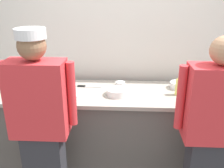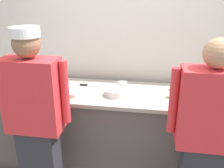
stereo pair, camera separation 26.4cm
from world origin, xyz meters
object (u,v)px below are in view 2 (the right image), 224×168
at_px(sheet_tray, 54,87).
at_px(squeeze_bottle_primary, 179,89).
at_px(plate_stack_rear, 181,88).
at_px(deli_cup, 15,89).
at_px(chef_center, 206,137).
at_px(chefs_knife, 90,85).
at_px(chef_near_left, 36,119).
at_px(plate_stack_front, 117,92).
at_px(ramekin_red_sauce, 75,95).
at_px(ramekin_orange_sauce, 122,84).

relative_size(sheet_tray, squeeze_bottle_primary, 2.50).
relative_size(plate_stack_rear, deli_cup, 2.02).
distance_m(chef_center, chefs_knife, 1.42).
xyz_separation_m(chef_near_left, plate_stack_front, (0.63, 0.61, 0.05)).
xyz_separation_m(chef_center, plate_stack_front, (-0.80, 0.61, 0.08)).
relative_size(plate_stack_rear, ramekin_red_sauce, 1.86).
bearing_deg(chef_near_left, deli_cup, 132.54).
distance_m(ramekin_orange_sauce, deli_cup, 1.18).
height_order(squeeze_bottle_primary, deli_cup, squeeze_bottle_primary).
bearing_deg(ramekin_red_sauce, chefs_knife, 76.15).
height_order(plate_stack_rear, chefs_knife, plate_stack_rear).
bearing_deg(plate_stack_rear, chef_near_left, -147.27).
distance_m(squeeze_bottle_primary, chefs_knife, 1.01).
bearing_deg(chefs_knife, squeeze_bottle_primary, -10.18).
distance_m(plate_stack_front, sheet_tray, 0.74).
xyz_separation_m(ramekin_orange_sauce, chefs_knife, (-0.38, -0.06, -0.02)).
bearing_deg(sheet_tray, plate_stack_rear, 6.09).
bearing_deg(chef_center, ramekin_red_sauce, 157.63).
xyz_separation_m(deli_cup, chefs_knife, (0.74, 0.33, -0.04)).
bearing_deg(chef_near_left, chefs_knife, 71.55).
bearing_deg(chef_center, chef_near_left, -179.96).
relative_size(chef_center, squeeze_bottle_primary, 8.06).
height_order(chef_center, chefs_knife, chef_center).
bearing_deg(chef_center, plate_stack_rear, 97.54).
distance_m(sheet_tray, ramekin_red_sauce, 0.36).
height_order(chef_center, plate_stack_rear, chef_center).
relative_size(squeeze_bottle_primary, ramekin_red_sauce, 2.02).
bearing_deg(chef_near_left, squeeze_bottle_primary, 27.19).
bearing_deg(ramekin_red_sauce, plate_stack_rear, 16.84).
bearing_deg(ramekin_red_sauce, plate_stack_front, 13.02).
relative_size(chef_center, sheet_tray, 3.22).
relative_size(sheet_tray, deli_cup, 5.48).
height_order(chef_near_left, squeeze_bottle_primary, chef_near_left).
bearing_deg(ramekin_red_sauce, squeeze_bottle_primary, 7.72).
bearing_deg(plate_stack_front, plate_stack_rear, 19.16).
xyz_separation_m(chef_center, deli_cup, (-1.89, 0.50, 0.09)).
xyz_separation_m(plate_stack_front, squeeze_bottle_primary, (0.64, 0.05, 0.06)).
height_order(chef_near_left, ramekin_orange_sauce, chef_near_left).
bearing_deg(deli_cup, plate_stack_rear, 10.96).
bearing_deg(deli_cup, chefs_knife, 24.06).
bearing_deg(chef_center, chefs_knife, 144.19).
height_order(plate_stack_front, plate_stack_rear, same).
bearing_deg(squeeze_bottle_primary, chef_center, -76.46).
height_order(chef_center, ramekin_orange_sauce, chef_center).
relative_size(chef_near_left, chef_center, 1.02).
height_order(chef_center, squeeze_bottle_primary, chef_center).
bearing_deg(chefs_knife, sheet_tray, -160.35).
relative_size(plate_stack_front, squeeze_bottle_primary, 1.10).
height_order(chef_near_left, ramekin_red_sauce, chef_near_left).
relative_size(ramekin_orange_sauce, deli_cup, 1.16).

